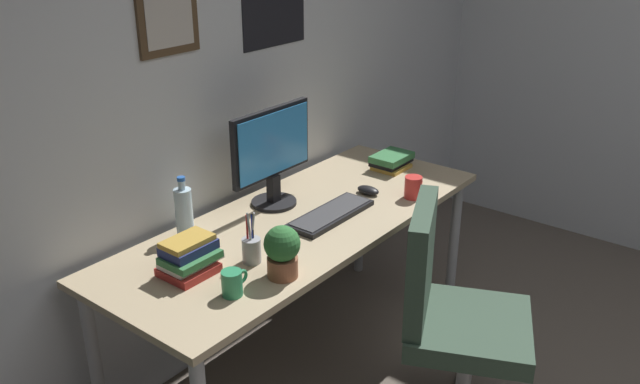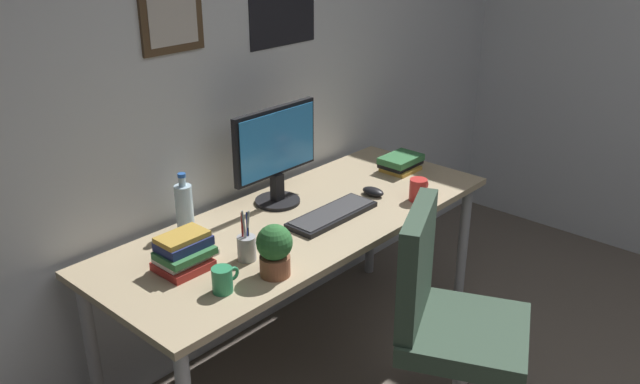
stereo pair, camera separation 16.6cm
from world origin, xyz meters
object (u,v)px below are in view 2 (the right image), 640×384
(coffee_mug_near, at_px, (418,190))
(water_bottle, at_px, (184,208))
(coffee_mug_far, at_px, (223,280))
(book_stack_right, at_px, (184,253))
(office_chair, at_px, (446,315))
(book_stack_left, at_px, (401,162))
(monitor, at_px, (276,152))
(computer_mouse, at_px, (373,192))
(potted_plant, at_px, (274,249))
(keyboard, at_px, (332,214))
(pen_cup, at_px, (247,246))

(coffee_mug_near, bearing_deg, water_bottle, 149.78)
(coffee_mug_far, distance_m, book_stack_right, 0.23)
(office_chair, bearing_deg, coffee_mug_near, 45.65)
(water_bottle, xyz_separation_m, book_stack_left, (1.14, -0.24, -0.07))
(book_stack_left, bearing_deg, monitor, 165.91)
(computer_mouse, height_order, coffee_mug_far, coffee_mug_far)
(office_chair, relative_size, book_stack_right, 4.46)
(computer_mouse, distance_m, potted_plant, 0.82)
(keyboard, height_order, book_stack_left, book_stack_left)
(keyboard, height_order, coffee_mug_near, coffee_mug_near)
(office_chair, distance_m, coffee_mug_far, 0.86)
(book_stack_right, bearing_deg, computer_mouse, -5.92)
(coffee_mug_far, bearing_deg, computer_mouse, 7.28)
(pen_cup, bearing_deg, monitor, 33.20)
(keyboard, xyz_separation_m, coffee_mug_near, (0.39, -0.17, 0.04))
(pen_cup, bearing_deg, potted_plant, -93.00)
(monitor, height_order, pen_cup, monitor)
(office_chair, height_order, monitor, monitor)
(keyboard, relative_size, book_stack_left, 1.94)
(pen_cup, distance_m, book_stack_left, 1.14)
(monitor, bearing_deg, book_stack_right, -165.32)
(book_stack_right, bearing_deg, pen_cup, -32.38)
(coffee_mug_near, bearing_deg, book_stack_left, 47.79)
(office_chair, xyz_separation_m, book_stack_right, (-0.66, 0.71, 0.27))
(monitor, height_order, coffee_mug_near, monitor)
(monitor, relative_size, computer_mouse, 4.18)
(keyboard, bearing_deg, pen_cup, -179.39)
(monitor, relative_size, coffee_mug_far, 4.21)
(computer_mouse, relative_size, pen_cup, 0.55)
(computer_mouse, height_order, coffee_mug_near, coffee_mug_near)
(computer_mouse, bearing_deg, monitor, 142.56)
(coffee_mug_far, height_order, potted_plant, potted_plant)
(office_chair, relative_size, book_stack_left, 4.28)
(monitor, bearing_deg, potted_plant, -135.15)
(water_bottle, bearing_deg, coffee_mug_far, -112.94)
(keyboard, distance_m, book_stack_left, 0.65)
(pen_cup, height_order, book_stack_left, pen_cup)
(pen_cup, bearing_deg, keyboard, 0.61)
(computer_mouse, relative_size, potted_plant, 0.56)
(water_bottle, xyz_separation_m, coffee_mug_far, (-0.20, -0.46, -0.06))
(pen_cup, bearing_deg, coffee_mug_far, -152.46)
(coffee_mug_near, xyz_separation_m, pen_cup, (-0.88, 0.16, 0.00))
(book_stack_left, bearing_deg, coffee_mug_far, -170.62)
(monitor, distance_m, keyboard, 0.37)
(potted_plant, bearing_deg, computer_mouse, 12.60)
(water_bottle, distance_m, book_stack_left, 1.17)
(coffee_mug_near, bearing_deg, monitor, 134.44)
(monitor, bearing_deg, coffee_mug_near, -45.56)
(office_chair, bearing_deg, coffee_mug_far, 144.15)
(monitor, xyz_separation_m, coffee_mug_near, (0.44, -0.45, -0.19))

